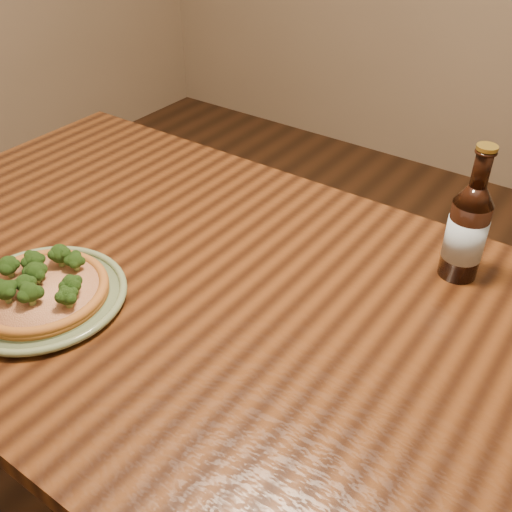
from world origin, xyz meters
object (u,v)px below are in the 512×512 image
Objects in this scene: pizza at (40,289)px; beer_bottle at (467,230)px; plate at (42,297)px; table at (217,325)px.

beer_bottle is at bearing 41.61° from pizza.
plate is 1.26× the size of pizza.
plate is (-0.22, -0.21, 0.10)m from table.
table is 5.37× the size of plate.
beer_bottle reaches higher than plate.
table is 0.49m from beer_bottle.
pizza is at bearing -137.26° from table.
plate reaches higher than table.
table is at bearing -139.50° from beer_bottle.
pizza is 0.76m from beer_bottle.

